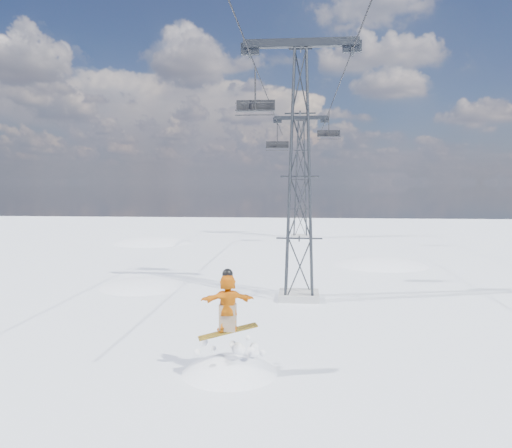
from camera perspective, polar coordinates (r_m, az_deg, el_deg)
The scene contains 9 objects.
ground at distance 15.15m, azimuth 1.61°, elevation -15.44°, with size 120.00×120.00×0.00m, color white.
snow_terrain at distance 38.82m, azimuth -3.74°, elevation -17.70°, with size 39.00×37.00×22.00m.
lift_tower_near at distance 22.20m, azimuth 5.01°, elevation 5.34°, with size 5.20×1.80×11.43m.
lift_tower_far at distance 47.20m, azimuth 5.12°, elevation 5.02°, with size 5.20×1.80×11.43m.
haul_cables at distance 34.16m, azimuth 5.15°, elevation 14.20°, with size 4.46×51.00×0.06m.
snowboarder_jump at distance 15.05m, azimuth -2.99°, elevation -22.43°, with size 4.40×4.40×6.90m.
lift_chair_near at distance 25.10m, azimuth -0.07°, elevation 13.26°, with size 1.92×0.55×2.38m.
lift_chair_mid at distance 40.43m, azimuth 8.31°, elevation 10.13°, with size 1.80×0.52×2.23m.
lift_chair_far at distance 47.35m, azimuth 2.45°, elevation 8.97°, with size 2.14×0.62×2.66m.
Camera 1 is at (0.88, -14.20, 5.23)m, focal length 35.00 mm.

